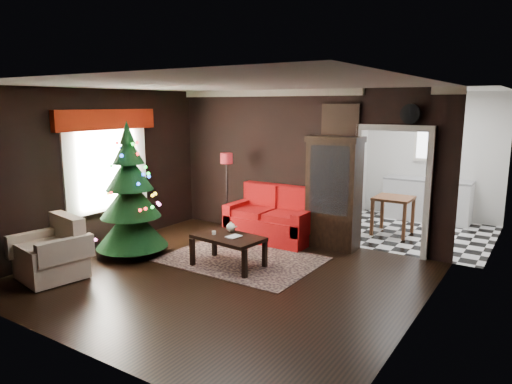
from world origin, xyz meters
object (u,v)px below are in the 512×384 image
Objects in this scene: coffee_table at (228,251)px; kitchen_table at (393,216)px; floor_lamp at (227,192)px; loveseat at (271,214)px; curio_cabinet at (334,195)px; christmas_tree at (130,194)px; armchair at (50,249)px; wall_clock at (410,114)px; teapot at (231,227)px.

kitchen_table reaches higher than coffee_table.
coffee_table is 1.45× the size of kitchen_table.
loveseat is at bearing 2.84° from floor_lamp.
christmas_tree is at bearing -139.97° from curio_cabinet.
armchair is 5.90m from wall_clock.
curio_cabinet is at bearing 56.51° from teapot.
armchair is at bearing -127.61° from curio_cabinet.
loveseat is 2.61m from christmas_tree.
armchair is at bearing -130.57° from teapot.
loveseat is 1.56× the size of coffee_table.
curio_cabinet is 2.16× the size of armchair.
kitchen_table is (3.48, 5.11, -0.09)m from armchair.
wall_clock reaches higher than christmas_tree.
wall_clock is at bearing 7.65° from floor_lamp.
loveseat is at bearing 52.98° from christmas_tree.
wall_clock is (3.88, 2.44, 1.33)m from christmas_tree.
curio_cabinet is 1.88m from wall_clock.
curio_cabinet is at bearing -114.44° from kitchen_table.
teapot is (1.61, 0.63, -0.47)m from christmas_tree.
floor_lamp is at bearing -172.35° from wall_clock.
loveseat is 2.45m from kitchen_table.
teapot is 0.22× the size of kitchen_table.
curio_cabinet is 3.51m from christmas_tree.
wall_clock is at bearing 32.08° from christmas_tree.
coffee_table is at bearing 13.32° from christmas_tree.
floor_lamp is 4.81× the size of wall_clock.
curio_cabinet is at bearing 62.53° from coffee_table.
kitchen_table is at bearing 66.40° from armchair.
kitchen_table is (-0.55, 1.25, -2.00)m from wall_clock.
floor_lamp is 1.74m from teapot.
curio_cabinet reaches higher than teapot.
christmas_tree is at bearing -105.15° from floor_lamp.
floor_lamp is at bearing 126.96° from coffee_table.
floor_lamp is at bearing -148.72° from kitchen_table.
loveseat is at bearing -170.34° from wall_clock.
curio_cabinet is at bearing -171.47° from wall_clock.
teapot is (0.08, -1.40, 0.08)m from loveseat.
curio_cabinet reaches higher than floor_lamp.
loveseat is 1.66m from coffee_table.
teapot is at bearing 116.49° from coffee_table.
kitchen_table is at bearing 47.86° from christmas_tree.
christmas_tree is (-0.54, -1.99, 0.22)m from floor_lamp.
kitchen_table is at bearing 65.56° from curio_cabinet.
loveseat is at bearing 93.16° from teapot.
floor_lamp reaches higher than kitchen_table.
armchair is 2.75× the size of wall_clock.
christmas_tree is (-2.68, -2.26, 0.10)m from curio_cabinet.
coffee_table is (0.19, -1.63, -0.24)m from loveseat.
loveseat reaches higher than kitchen_table.
loveseat is 2.27× the size of kitchen_table.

